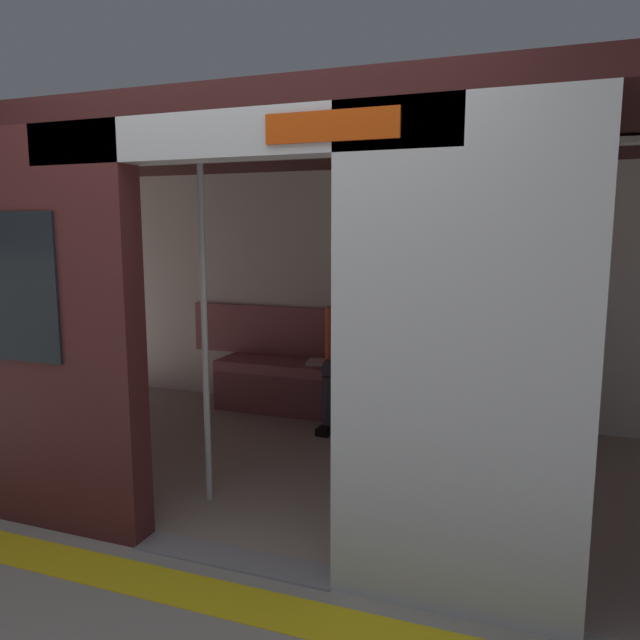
% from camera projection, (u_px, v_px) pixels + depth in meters
% --- Properties ---
extents(ground_plane, '(60.00, 60.00, 0.00)m').
position_uv_depth(ground_plane, '(235.00, 560.00, 2.93)').
color(ground_plane, gray).
extents(platform_edge_strip, '(8.00, 0.24, 0.01)m').
position_uv_depth(platform_edge_strip, '(203.00, 594.00, 2.65)').
color(platform_edge_strip, yellow).
rests_on(platform_edge_strip, ground_plane).
extents(train_car, '(6.40, 2.80, 2.22)m').
position_uv_depth(train_car, '(311.00, 247.00, 3.88)').
color(train_car, silver).
rests_on(train_car, ground_plane).
extents(bench_seat, '(2.68, 0.44, 0.45)m').
position_uv_depth(bench_seat, '(365.00, 381.00, 5.00)').
color(bench_seat, '#935156').
rests_on(bench_seat, ground_plane).
extents(person_seated, '(0.55, 0.69, 1.17)m').
position_uv_depth(person_seated, '(354.00, 343.00, 4.93)').
color(person_seated, '#CC5933').
rests_on(person_seated, ground_plane).
extents(handbag, '(0.26, 0.15, 0.17)m').
position_uv_depth(handbag, '(416.00, 361.00, 4.88)').
color(handbag, '#262D4C').
rests_on(handbag, bench_seat).
extents(book, '(0.19, 0.24, 0.03)m').
position_uv_depth(book, '(317.00, 362.00, 5.18)').
color(book, silver).
rests_on(book, bench_seat).
extents(grab_pole_door, '(0.04, 0.04, 2.08)m').
position_uv_depth(grab_pole_door, '(205.00, 327.00, 3.43)').
color(grab_pole_door, silver).
rests_on(grab_pole_door, ground_plane).
extents(grab_pole_far, '(0.04, 0.04, 2.08)m').
position_uv_depth(grab_pole_far, '(359.00, 337.00, 3.12)').
color(grab_pole_far, silver).
rests_on(grab_pole_far, ground_plane).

